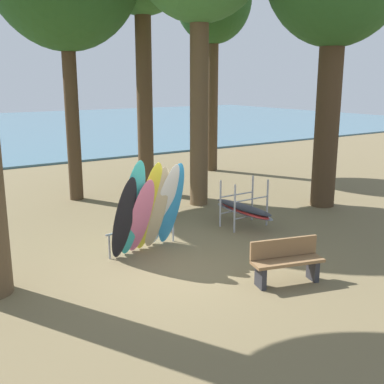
# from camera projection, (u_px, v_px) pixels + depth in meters

# --- Properties ---
(ground_plane) EXTENTS (80.00, 80.00, 0.00)m
(ground_plane) POSITION_uv_depth(u_px,v_px,m) (176.00, 265.00, 9.99)
(ground_plane) COLOR brown
(tree_deep_back) EXTENTS (3.06, 3.06, 8.71)m
(tree_deep_back) POSITION_uv_depth(u_px,v_px,m) (213.00, 2.00, 18.83)
(tree_deep_back) COLOR #4C3823
(tree_deep_back) RESTS_ON ground
(leaning_board_pile) EXTENTS (1.94, 1.11, 2.23)m
(leaning_board_pile) POSITION_uv_depth(u_px,v_px,m) (149.00, 210.00, 10.41)
(leaning_board_pile) COLOR black
(leaning_board_pile) RESTS_ON ground
(board_storage_rack) EXTENTS (1.15, 2.13, 1.25)m
(board_storage_rack) POSITION_uv_depth(u_px,v_px,m) (244.00, 209.00, 12.53)
(board_storage_rack) COLOR #9EA0A5
(board_storage_rack) RESTS_ON ground
(park_bench) EXTENTS (1.46, 0.77, 0.85)m
(park_bench) POSITION_uv_depth(u_px,v_px,m) (286.00, 260.00, 9.02)
(park_bench) COLOR #2D2D33
(park_bench) RESTS_ON ground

